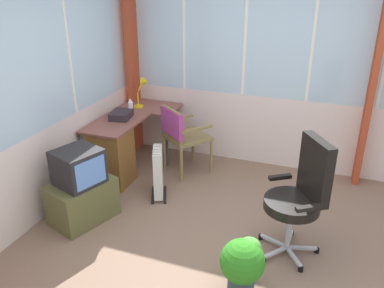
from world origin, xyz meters
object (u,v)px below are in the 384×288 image
(tv_remote, at_px, (166,108))
(office_chair, at_px, (302,191))
(spray_bottle, at_px, (131,107))
(tv_on_stand, at_px, (81,189))
(paper_tray, at_px, (121,115))
(potted_plant, at_px, (243,262))
(desk, at_px, (113,151))
(desk_lamp, at_px, (144,87))
(wooden_armchair, at_px, (179,131))
(space_heater, at_px, (158,172))

(tv_remote, bearing_deg, office_chair, -126.19)
(tv_remote, distance_m, spray_bottle, 0.50)
(tv_remote, height_order, tv_on_stand, tv_on_stand)
(paper_tray, bearing_deg, potted_plant, -128.25)
(paper_tray, bearing_deg, desk, -177.99)
(paper_tray, bearing_deg, desk_lamp, -5.44)
(spray_bottle, bearing_deg, desk_lamp, -0.32)
(desk, relative_size, wooden_armchair, 1.57)
(paper_tray, bearing_deg, space_heater, -121.41)
(wooden_armchair, bearing_deg, tv_on_stand, 156.80)
(desk_lamp, xyz_separation_m, paper_tray, (-0.54, 0.05, -0.21))
(desk_lamp, bearing_deg, wooden_armchair, -118.53)
(paper_tray, distance_m, office_chair, 2.46)
(paper_tray, distance_m, tv_on_stand, 1.21)
(tv_remote, xyz_separation_m, space_heater, (-0.94, -0.30, -0.44))
(tv_remote, relative_size, office_chair, 0.13)
(potted_plant, bearing_deg, wooden_armchair, 35.89)
(tv_on_stand, bearing_deg, wooden_armchair, -23.20)
(desk_lamp, height_order, potted_plant, desk_lamp)
(spray_bottle, xyz_separation_m, space_heater, (-0.57, -0.63, -0.53))
(office_chair, relative_size, tv_on_stand, 1.41)
(desk_lamp, xyz_separation_m, space_heater, (-0.95, -0.62, -0.68))
(desk_lamp, bearing_deg, paper_tray, 174.56)
(wooden_armchair, xyz_separation_m, office_chair, (-1.06, -1.59, 0.07))
(desk, bearing_deg, spray_bottle, -5.30)
(tv_on_stand, bearing_deg, paper_tray, 6.89)
(desk_lamp, xyz_separation_m, potted_plant, (-2.07, -1.89, -0.72))
(office_chair, bearing_deg, tv_remote, 53.79)
(paper_tray, bearing_deg, office_chair, -110.94)
(desk, distance_m, paper_tray, 0.46)
(desk_lamp, bearing_deg, potted_plant, -137.60)
(spray_bottle, bearing_deg, wooden_armchair, -87.65)
(wooden_armchair, bearing_deg, desk, 123.46)
(spray_bottle, bearing_deg, desk, 174.70)
(potted_plant, bearing_deg, spray_bottle, 48.21)
(tv_remote, height_order, space_heater, tv_remote)
(desk, relative_size, paper_tray, 4.63)
(desk_lamp, relative_size, paper_tray, 1.30)
(wooden_armchair, bearing_deg, space_heater, 177.85)
(spray_bottle, bearing_deg, potted_plant, -131.79)
(desk_lamp, relative_size, potted_plant, 0.84)
(desk_lamp, xyz_separation_m, spray_bottle, (-0.38, 0.00, -0.15))
(desk, distance_m, space_heater, 0.69)
(desk, distance_m, potted_plant, 2.31)
(desk, bearing_deg, tv_on_stand, -171.60)
(tv_remote, bearing_deg, wooden_armchair, -136.43)
(desk, height_order, desk_lamp, desk_lamp)
(wooden_armchair, relative_size, office_chair, 0.79)
(wooden_armchair, distance_m, potted_plant, 2.14)
(office_chair, relative_size, space_heater, 1.88)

